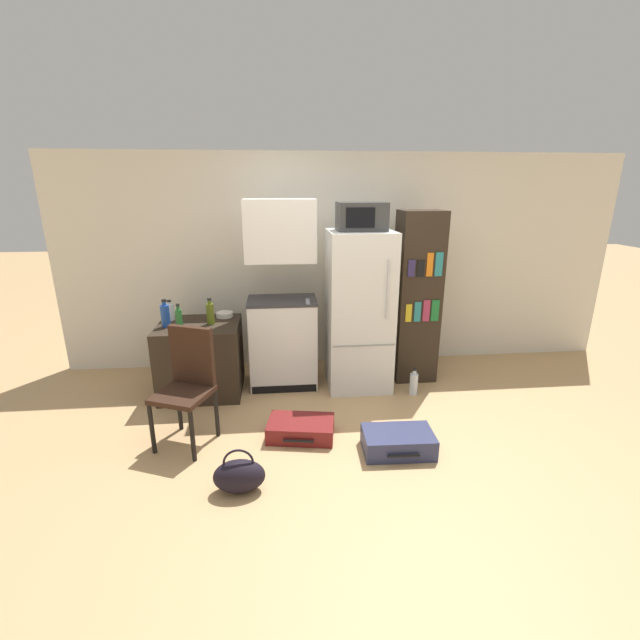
{
  "coord_description": "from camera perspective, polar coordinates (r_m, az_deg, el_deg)",
  "views": [
    {
      "loc": [
        -0.55,
        -2.87,
        2.03
      ],
      "look_at": [
        -0.19,
        0.85,
        0.87
      ],
      "focal_mm": 24.0,
      "sensor_mm": 36.0,
      "label": 1
    }
  ],
  "objects": [
    {
      "name": "ground_plane",
      "position": [
        3.56,
        4.5,
        -17.54
      ],
      "size": [
        24.0,
        24.0,
        0.0
      ],
      "primitive_type": "plane",
      "color": "tan"
    },
    {
      "name": "handbag",
      "position": [
        3.2,
        -10.72,
        -19.72
      ],
      "size": [
        0.36,
        0.2,
        0.33
      ],
      "color": "black",
      "rests_on": "ground_plane"
    },
    {
      "name": "bottle_clear_short",
      "position": [
        4.6,
        -19.38,
        1.06
      ],
      "size": [
        0.09,
        0.09,
        0.21
      ],
      "color": "silver",
      "rests_on": "side_table"
    },
    {
      "name": "bookshelf",
      "position": [
        4.66,
        12.77,
        2.91
      ],
      "size": [
        0.44,
        0.39,
        1.81
      ],
      "color": "#2D2319",
      "rests_on": "ground_plane"
    },
    {
      "name": "bottle_olive_oil",
      "position": [
        4.34,
        -14.42,
        0.89
      ],
      "size": [
        0.07,
        0.07,
        0.26
      ],
      "color": "#566619",
      "rests_on": "side_table"
    },
    {
      "name": "chair",
      "position": [
        3.65,
        -17.19,
        -7.3
      ],
      "size": [
        0.52,
        0.52,
        0.96
      ],
      "rotation": [
        0.0,
        0.0,
        -0.39
      ],
      "color": "black",
      "rests_on": "ground_plane"
    },
    {
      "name": "water_bottle_front",
      "position": [
        4.51,
        12.39,
        -8.23
      ],
      "size": [
        0.08,
        0.08,
        0.29
      ],
      "color": "silver",
      "rests_on": "ground_plane"
    },
    {
      "name": "microwave",
      "position": [
        4.25,
        5.54,
        13.58
      ],
      "size": [
        0.47,
        0.35,
        0.27
      ],
      "color": "#333333",
      "rests_on": "refrigerator"
    },
    {
      "name": "bottle_blue_soda",
      "position": [
        4.39,
        -19.94,
        0.6
      ],
      "size": [
        0.08,
        0.08,
        0.27
      ],
      "color": "#1E47A3",
      "rests_on": "side_table"
    },
    {
      "name": "bowl",
      "position": [
        4.58,
        -12.6,
        0.71
      ],
      "size": [
        0.17,
        0.17,
        0.05
      ],
      "color": "silver",
      "rests_on": "side_table"
    },
    {
      "name": "suitcase_large_flat",
      "position": [
        3.61,
        10.35,
        -15.69
      ],
      "size": [
        0.57,
        0.38,
        0.17
      ],
      "rotation": [
        0.0,
        0.0,
        -0.04
      ],
      "color": "navy",
      "rests_on": "ground_plane"
    },
    {
      "name": "suitcase_small_flat",
      "position": [
        3.75,
        -2.56,
        -14.26
      ],
      "size": [
        0.6,
        0.43,
        0.15
      ],
      "rotation": [
        0.0,
        0.0,
        -0.17
      ],
      "color": "maroon",
      "rests_on": "ground_plane"
    },
    {
      "name": "wall_back",
      "position": [
        5.0,
        3.16,
        7.71
      ],
      "size": [
        6.4,
        0.1,
        2.4
      ],
      "color": "silver",
      "rests_on": "ground_plane"
    },
    {
      "name": "side_table",
      "position": [
        4.53,
        -15.57,
        -4.93
      ],
      "size": [
        0.8,
        0.68,
        0.73
      ],
      "color": "#2D2319",
      "rests_on": "ground_plane"
    },
    {
      "name": "bottle_green_tall",
      "position": [
        4.21,
        -18.28,
        0.05
      ],
      "size": [
        0.06,
        0.06,
        0.27
      ],
      "color": "#1E6028",
      "rests_on": "side_table"
    },
    {
      "name": "refrigerator",
      "position": [
        4.41,
        5.19,
        1.2
      ],
      "size": [
        0.64,
        0.65,
        1.63
      ],
      "color": "silver",
      "rests_on": "ground_plane"
    },
    {
      "name": "kitchen_hutch",
      "position": [
        4.4,
        -5.08,
        1.98
      ],
      "size": [
        0.7,
        0.47,
        1.93
      ],
      "color": "white",
      "rests_on": "ground_plane"
    }
  ]
}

